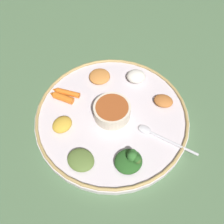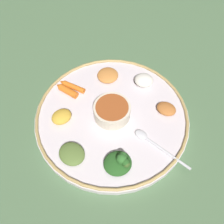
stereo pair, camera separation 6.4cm
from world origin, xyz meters
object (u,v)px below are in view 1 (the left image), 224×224
(center_bowl, at_px, (112,111))
(spoon, at_px, (158,136))
(carrot_outer, at_px, (62,97))
(greens_pile, at_px, (130,160))
(carrot_near_spoon, at_px, (66,92))

(center_bowl, bearing_deg, spoon, -155.60)
(spoon, xyz_separation_m, carrot_outer, (0.25, 0.14, 0.01))
(spoon, distance_m, greens_pile, 0.10)
(spoon, relative_size, carrot_near_spoon, 2.04)
(center_bowl, xyz_separation_m, greens_pile, (-0.13, 0.05, -0.00))
(greens_pile, height_order, carrot_near_spoon, greens_pile)
(greens_pile, bearing_deg, center_bowl, -19.09)
(greens_pile, xyz_separation_m, carrot_near_spoon, (0.27, 0.02, -0.01))
(spoon, distance_m, carrot_near_spoon, 0.28)
(greens_pile, distance_m, carrot_near_spoon, 0.27)
(greens_pile, bearing_deg, carrot_near_spoon, 3.44)
(carrot_outer, bearing_deg, spoon, -150.98)
(greens_pile, relative_size, carrot_near_spoon, 0.98)
(center_bowl, bearing_deg, carrot_near_spoon, 24.94)
(spoon, bearing_deg, carrot_outer, 29.02)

